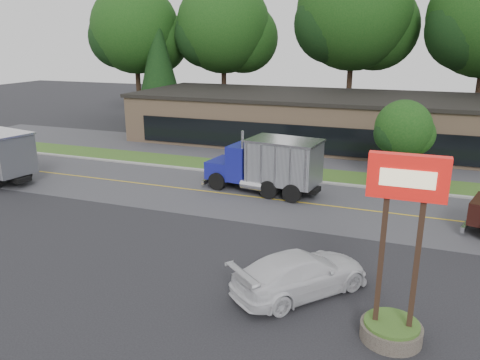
# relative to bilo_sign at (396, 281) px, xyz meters

# --- Properties ---
(ground) EXTENTS (140.00, 140.00, 0.00)m
(ground) POSITION_rel_bilo_sign_xyz_m (-10.50, 2.50, -2.02)
(ground) COLOR #2C2C30
(ground) RESTS_ON ground
(road) EXTENTS (60.00, 8.00, 0.02)m
(road) POSITION_rel_bilo_sign_xyz_m (-10.50, 11.50, -2.02)
(road) COLOR #4F4F54
(road) RESTS_ON ground
(center_line) EXTENTS (60.00, 0.12, 0.01)m
(center_line) POSITION_rel_bilo_sign_xyz_m (-10.50, 11.50, -2.02)
(center_line) COLOR gold
(center_line) RESTS_ON ground
(curb) EXTENTS (60.00, 0.30, 0.12)m
(curb) POSITION_rel_bilo_sign_xyz_m (-10.50, 15.70, -2.02)
(curb) COLOR #9E9E99
(curb) RESTS_ON ground
(grass_verge) EXTENTS (60.00, 3.40, 0.03)m
(grass_verge) POSITION_rel_bilo_sign_xyz_m (-10.50, 17.50, -2.02)
(grass_verge) COLOR #2E4F1B
(grass_verge) RESTS_ON ground
(far_parking) EXTENTS (60.00, 7.00, 0.02)m
(far_parking) POSITION_rel_bilo_sign_xyz_m (-10.50, 22.50, -2.02)
(far_parking) COLOR #4F4F54
(far_parking) RESTS_ON ground
(strip_mall) EXTENTS (32.00, 12.00, 4.00)m
(strip_mall) POSITION_rel_bilo_sign_xyz_m (-8.50, 28.50, -0.02)
(strip_mall) COLOR tan
(strip_mall) RESTS_ON ground
(bilo_sign) EXTENTS (2.20, 1.90, 5.95)m
(bilo_sign) POSITION_rel_bilo_sign_xyz_m (0.00, 0.00, 0.00)
(bilo_sign) COLOR #6B6054
(bilo_sign) RESTS_ON ground
(tree_far_a) EXTENTS (10.57, 9.95, 15.08)m
(tree_far_a) POSITION_rel_bilo_sign_xyz_m (-30.34, 34.63, 7.60)
(tree_far_a) COLOR #382619
(tree_far_a) RESTS_ON ground
(tree_far_b) EXTENTS (10.86, 10.22, 15.49)m
(tree_far_b) POSITION_rel_bilo_sign_xyz_m (-20.33, 36.63, 7.86)
(tree_far_b) COLOR #382619
(tree_far_b) RESTS_ON ground
(tree_far_c) EXTENTS (12.08, 11.37, 17.23)m
(tree_far_c) POSITION_rel_bilo_sign_xyz_m (-6.32, 36.64, 8.98)
(tree_far_c) COLOR #382619
(tree_far_c) RESTS_ON ground
(evergreen_left) EXTENTS (5.29, 5.29, 12.01)m
(evergreen_left) POSITION_rel_bilo_sign_xyz_m (-26.50, 32.50, 4.58)
(evergreen_left) COLOR #382619
(evergreen_left) RESTS_ON ground
(tree_verge) EXTENTS (3.79, 3.57, 5.41)m
(tree_verge) POSITION_rel_bilo_sign_xyz_m (-0.44, 17.55, 1.41)
(tree_verge) COLOR #382619
(tree_verge) RESTS_ON ground
(dump_truck_blue) EXTENTS (7.29, 3.54, 3.36)m
(dump_truck_blue) POSITION_rel_bilo_sign_xyz_m (-7.89, 12.75, -0.22)
(dump_truck_blue) COLOR black
(dump_truck_blue) RESTS_ON ground
(rally_car) EXTENTS (5.13, 5.55, 1.56)m
(rally_car) POSITION_rel_bilo_sign_xyz_m (-3.31, 1.78, -1.24)
(rally_car) COLOR silver
(rally_car) RESTS_ON ground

